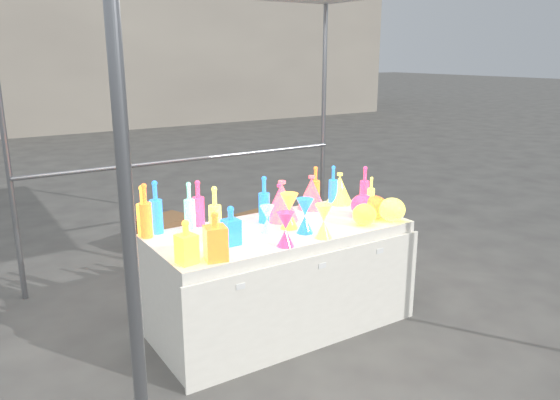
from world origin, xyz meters
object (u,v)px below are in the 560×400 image
cardboard_box_closed (166,234)px  globe_0 (364,216)px  lampshade_0 (282,200)px  display_table (281,278)px  bottle_0 (143,211)px  decanter_0 (186,242)px

cardboard_box_closed → globe_0: (0.65, -2.20, 0.65)m
globe_0 → lampshade_0: bearing=135.1°
display_table → globe_0: globe_0 is taller
bottle_0 → lampshade_0: size_ratio=1.18×
bottle_0 → globe_0: 1.52m
display_table → cardboard_box_closed: display_table is taller
bottle_0 → display_table: bearing=-22.9°
display_table → bottle_0: bottle_0 is taller
display_table → lampshade_0: 0.56m
cardboard_box_closed → bottle_0: 1.89m
cardboard_box_closed → decanter_0: (-0.69, -2.20, 0.71)m
display_table → cardboard_box_closed: (-0.12, 1.94, -0.20)m
lampshade_0 → decanter_0: bearing=-164.8°
globe_0 → decanter_0: bearing=180.0°
bottle_0 → globe_0: bottle_0 is taller
display_table → globe_0: 0.74m
decanter_0 → bottle_0: bearing=83.5°
bottle_0 → decanter_0: bearing=-86.5°
display_table → globe_0: size_ratio=10.77×
decanter_0 → lampshade_0: lampshade_0 is taller
cardboard_box_closed → lampshade_0: size_ratio=1.63×
bottle_0 → globe_0: (1.38, -0.62, -0.10)m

